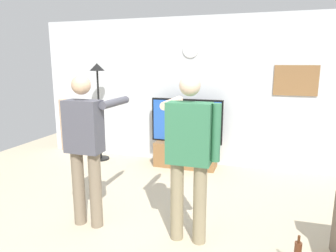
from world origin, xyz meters
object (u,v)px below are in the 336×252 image
at_px(person_standing_nearer_lamp, 85,143).
at_px(tv_stand, 185,155).
at_px(framed_picture, 296,80).
at_px(person_standing_nearer_couch, 189,149).
at_px(wall_clock, 191,49).
at_px(television, 187,121).
at_px(floor_lamp, 98,92).

bearing_deg(person_standing_nearer_lamp, tv_stand, 76.36).
bearing_deg(framed_picture, person_standing_nearer_couch, -114.24).
bearing_deg(person_standing_nearer_lamp, person_standing_nearer_couch, 2.05).
bearing_deg(wall_clock, person_standing_nearer_couch, -76.27).
xyz_separation_m(television, wall_clock, (0.00, 0.24, 1.27)).
distance_m(wall_clock, person_standing_nearer_couch, 2.89).
xyz_separation_m(television, person_standing_nearer_lamp, (-0.57, -2.39, 0.15)).
relative_size(wall_clock, floor_lamp, 0.16).
bearing_deg(floor_lamp, person_standing_nearer_couch, -43.30).
height_order(tv_stand, person_standing_nearer_lamp, person_standing_nearer_lamp).
distance_m(tv_stand, framed_picture, 2.28).
distance_m(floor_lamp, person_standing_nearer_couch, 3.23).
relative_size(tv_stand, person_standing_nearer_couch, 0.63).
distance_m(floor_lamp, person_standing_nearer_lamp, 2.54).
relative_size(tv_stand, wall_clock, 3.77).
bearing_deg(framed_picture, wall_clock, -179.84).
bearing_deg(person_standing_nearer_lamp, wall_clock, 77.82).
height_order(framed_picture, person_standing_nearer_couch, framed_picture).
relative_size(framed_picture, person_standing_nearer_couch, 0.39).
bearing_deg(person_standing_nearer_couch, framed_picture, 65.76).
distance_m(tv_stand, television, 0.63).
height_order(wall_clock, framed_picture, wall_clock).
bearing_deg(wall_clock, person_standing_nearer_lamp, -102.18).
relative_size(tv_stand, television, 0.85).
bearing_deg(person_standing_nearer_lamp, framed_picture, 48.07).
relative_size(tv_stand, floor_lamp, 0.60).
height_order(tv_stand, wall_clock, wall_clock).
bearing_deg(tv_stand, wall_clock, 90.00).
height_order(tv_stand, television, television).
xyz_separation_m(television, person_standing_nearer_couch, (0.63, -2.35, 0.17)).
xyz_separation_m(person_standing_nearer_lamp, person_standing_nearer_couch, (1.20, 0.04, 0.02)).
xyz_separation_m(tv_stand, framed_picture, (1.80, 0.30, 1.37)).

